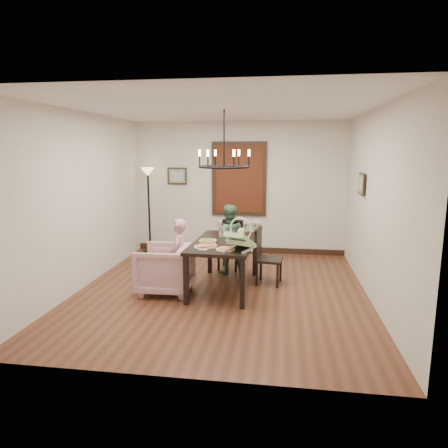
% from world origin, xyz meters
% --- Properties ---
extents(room_shell, '(4.51, 5.00, 2.81)m').
position_xyz_m(room_shell, '(0.00, 0.37, 1.40)').
color(room_shell, brown).
rests_on(room_shell, ground).
extents(dining_table, '(1.01, 1.70, 0.78)m').
position_xyz_m(dining_table, '(0.02, 0.12, 0.70)').
color(dining_table, black).
rests_on(dining_table, room_shell).
extents(chair_far, '(0.46, 0.46, 0.92)m').
position_xyz_m(chair_far, '(-0.03, 1.19, 0.46)').
color(chair_far, black).
rests_on(chair_far, room_shell).
extents(chair_right, '(0.47, 0.47, 0.94)m').
position_xyz_m(chair_right, '(0.73, 0.46, 0.47)').
color(chair_right, black).
rests_on(chair_right, room_shell).
extents(armchair, '(0.84, 0.82, 0.75)m').
position_xyz_m(armchair, '(-0.87, -0.17, 0.37)').
color(armchair, '#D3A1B0').
rests_on(armchair, room_shell).
extents(elderly_woman, '(0.25, 0.36, 0.96)m').
position_xyz_m(elderly_woman, '(-0.67, -0.12, 0.48)').
color(elderly_woman, '#C88D98').
rests_on(elderly_woman, room_shell).
extents(seated_man, '(0.60, 0.52, 1.04)m').
position_xyz_m(seated_man, '(-0.03, 0.97, 0.52)').
color(seated_man, '#457451').
rests_on(seated_man, room_shell).
extents(baby_bouncer, '(0.52, 0.59, 0.33)m').
position_xyz_m(baby_bouncer, '(0.33, -0.40, 0.94)').
color(baby_bouncer, '#AAD895').
rests_on(baby_bouncer, dining_table).
extents(salad_bowl, '(0.31, 0.31, 0.08)m').
position_xyz_m(salad_bowl, '(-0.19, -0.12, 0.82)').
color(salad_bowl, white).
rests_on(salad_bowl, dining_table).
extents(pizza_platter, '(0.28, 0.28, 0.04)m').
position_xyz_m(pizza_platter, '(-0.17, -0.26, 0.80)').
color(pizza_platter, tan).
rests_on(pizza_platter, dining_table).
extents(drinking_glass, '(0.08, 0.08, 0.15)m').
position_xyz_m(drinking_glass, '(0.16, 0.17, 0.86)').
color(drinking_glass, silver).
rests_on(drinking_glass, dining_table).
extents(window_blinds, '(1.00, 0.03, 1.40)m').
position_xyz_m(window_blinds, '(0.00, 2.46, 1.60)').
color(window_blinds, '#561B11').
rests_on(window_blinds, room_shell).
extents(radiator, '(0.92, 0.12, 0.62)m').
position_xyz_m(radiator, '(0.00, 2.48, 0.35)').
color(radiator, silver).
rests_on(radiator, room_shell).
extents(picture_back, '(0.42, 0.03, 0.36)m').
position_xyz_m(picture_back, '(-1.35, 2.47, 1.65)').
color(picture_back, black).
rests_on(picture_back, room_shell).
extents(picture_right, '(0.03, 0.42, 0.36)m').
position_xyz_m(picture_right, '(2.21, 0.90, 1.65)').
color(picture_right, black).
rests_on(picture_right, room_shell).
extents(floor_lamp, '(0.30, 0.30, 1.80)m').
position_xyz_m(floor_lamp, '(-1.90, 2.15, 0.90)').
color(floor_lamp, black).
rests_on(floor_lamp, room_shell).
extents(chandelier, '(0.80, 0.80, 0.04)m').
position_xyz_m(chandelier, '(0.02, 0.12, 1.95)').
color(chandelier, black).
rests_on(chandelier, room_shell).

